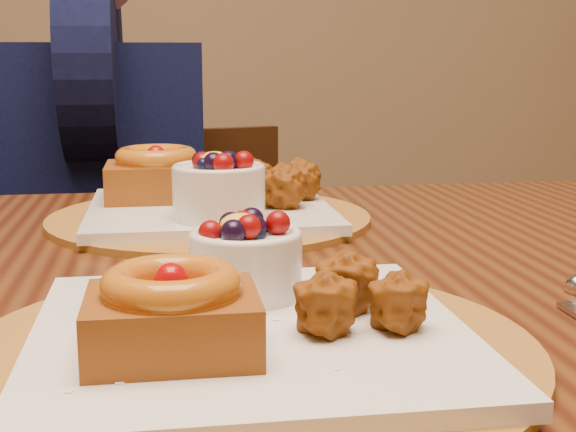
# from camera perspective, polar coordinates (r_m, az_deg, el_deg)

# --- Properties ---
(dining_table) EXTENTS (1.60, 0.90, 0.76)m
(dining_table) POSITION_cam_1_polar(r_m,az_deg,el_deg) (0.77, -4.46, -9.37)
(dining_table) COLOR #341509
(dining_table) RESTS_ON ground
(place_setting_near) EXTENTS (0.38, 0.38, 0.08)m
(place_setting_near) POSITION_cam_1_polar(r_m,az_deg,el_deg) (0.53, -2.99, -7.50)
(place_setting_near) COLOR brown
(place_setting_near) RESTS_ON dining_table
(place_setting_far) EXTENTS (0.38, 0.38, 0.09)m
(place_setting_far) POSITION_cam_1_polar(r_m,az_deg,el_deg) (0.94, -5.82, 1.30)
(place_setting_far) COLOR brown
(place_setting_far) RESTS_ON dining_table
(chair_far) EXTENTS (0.48, 0.48, 0.81)m
(chair_far) POSITION_cam_1_polar(r_m,az_deg,el_deg) (1.56, -5.76, -7.42)
(chair_far) COLOR black
(chair_far) RESTS_ON ground
(diner) EXTENTS (0.46, 0.46, 0.75)m
(diner) POSITION_cam_1_polar(r_m,az_deg,el_deg) (1.47, -13.47, 5.19)
(diner) COLOR black
(diner) RESTS_ON ground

